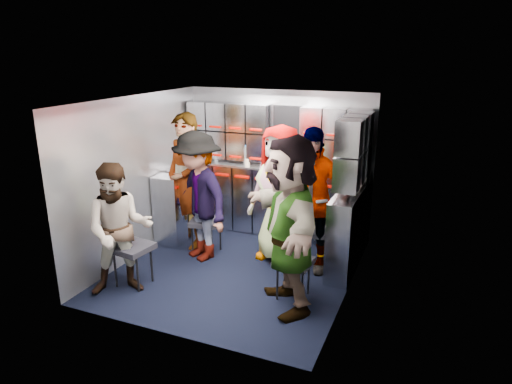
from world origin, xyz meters
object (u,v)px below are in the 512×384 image
at_px(jump_seat_near_left, 132,249).
at_px(attendant_arc_d, 310,200).
at_px(attendant_arc_c, 280,194).
at_px(jump_seat_mid_left, 206,223).
at_px(attendant_arc_a, 120,230).
at_px(jump_seat_near_right, 294,264).
at_px(attendant_arc_b, 198,197).
at_px(attendant_standing, 186,181).
at_px(jump_seat_mid_right, 313,233).
at_px(jump_seat_center, 284,228).
at_px(attendant_arc_e, 289,224).

relative_size(jump_seat_near_left, attendant_arc_d, 0.28).
xyz_separation_m(attendant_arc_c, attendant_arc_d, (0.44, -0.14, 0.01)).
height_order(jump_seat_mid_left, attendant_arc_c, attendant_arc_c).
bearing_deg(attendant_arc_a, jump_seat_near_right, -15.78).
height_order(jump_seat_near_right, attendant_arc_d, attendant_arc_d).
bearing_deg(attendant_arc_b, attendant_standing, 167.00).
height_order(attendant_arc_b, attendant_arc_d, attendant_arc_d).
bearing_deg(jump_seat_near_right, jump_seat_near_left, -166.58).
relative_size(jump_seat_mid_right, jump_seat_near_right, 1.01).
relative_size(jump_seat_center, attendant_arc_d, 0.22).
xyz_separation_m(attendant_standing, attendant_arc_b, (0.35, -0.30, -0.09)).
bearing_deg(attendant_standing, attendant_arc_c, 20.39).
bearing_deg(jump_seat_mid_right, attendant_arc_c, -174.44).
height_order(jump_seat_mid_left, attendant_arc_d, attendant_arc_d).
distance_m(attendant_arc_d, attendant_arc_e, 0.93).
bearing_deg(attendant_arc_a, attendant_arc_e, -21.03).
xyz_separation_m(jump_seat_near_right, attendant_arc_b, (-1.45, 0.50, 0.44)).
relative_size(jump_seat_near_left, jump_seat_mid_right, 1.08).
distance_m(attendant_arc_c, attendant_arc_d, 0.46).
bearing_deg(attendant_standing, jump_seat_mid_right, 20.89).
bearing_deg(attendant_standing, jump_seat_near_left, -73.57).
relative_size(jump_seat_mid_left, attendant_standing, 0.26).
distance_m(jump_seat_mid_left, attendant_arc_c, 1.10).
bearing_deg(jump_seat_center, jump_seat_mid_right, -17.36).
distance_m(attendant_arc_a, attendant_arc_c, 2.01).
xyz_separation_m(jump_seat_mid_right, attendant_arc_a, (-1.77, -1.54, 0.35)).
distance_m(jump_seat_near_left, attendant_arc_d, 2.17).
height_order(jump_seat_near_left, jump_seat_near_right, jump_seat_near_left).
distance_m(jump_seat_mid_right, attendant_arc_d, 0.52).
relative_size(attendant_standing, attendant_arc_b, 1.10).
bearing_deg(attendant_arc_a, attendant_arc_c, 13.99).
bearing_deg(attendant_standing, attendant_arc_d, 15.03).
xyz_separation_m(jump_seat_center, attendant_arc_e, (0.48, -1.25, 0.58)).
bearing_deg(jump_seat_near_left, jump_seat_mid_right, 37.59).
xyz_separation_m(jump_seat_near_left, jump_seat_center, (1.33, 1.50, -0.09)).
bearing_deg(jump_seat_mid_right, attendant_arc_e, -87.71).
bearing_deg(jump_seat_mid_left, attendant_arc_a, -105.42).
relative_size(attendant_standing, attendant_arc_c, 1.05).
bearing_deg(attendant_arc_a, jump_seat_near_left, 55.56).
height_order(jump_seat_mid_right, attendant_arc_e, attendant_arc_e).
xyz_separation_m(jump_seat_near_left, attendant_arc_d, (1.77, 1.18, 0.46)).
xyz_separation_m(jump_seat_center, jump_seat_near_right, (0.48, -1.07, 0.05)).
relative_size(attendant_arc_b, attendant_arc_c, 0.95).
bearing_deg(jump_seat_mid_right, jump_seat_near_right, -87.26).
distance_m(jump_seat_near_left, attendant_arc_e, 1.89).
xyz_separation_m(jump_seat_mid_left, attendant_arc_a, (-0.36, -1.30, 0.34)).
distance_m(attendant_standing, attendant_arc_e, 2.05).
relative_size(attendant_arc_a, attendant_arc_b, 0.89).
bearing_deg(jump_seat_near_right, attendant_arc_c, 118.62).
bearing_deg(jump_seat_mid_right, attendant_standing, -175.93).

